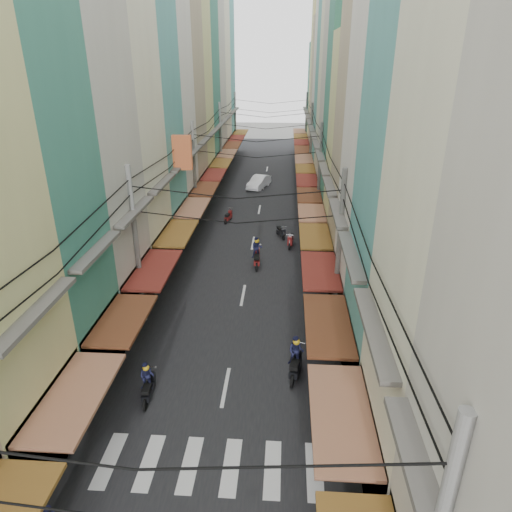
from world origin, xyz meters
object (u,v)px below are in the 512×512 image
at_px(white_car, 259,188).
at_px(market_umbrella, 371,349).
at_px(traffic_sign, 353,361).
at_px(bicycle, 396,362).

distance_m(white_car, market_umbrella, 31.80).
bearing_deg(traffic_sign, white_car, 99.81).
relative_size(white_car, market_umbrella, 1.97).
xyz_separation_m(white_car, market_umbrella, (6.32, -31.10, 2.02)).
distance_m(white_car, bicycle, 30.21).
bearing_deg(white_car, bicycle, -56.37).
bearing_deg(market_umbrella, bicycle, 49.69).
xyz_separation_m(bicycle, traffic_sign, (-2.47, -2.75, 2.01)).
distance_m(white_car, traffic_sign, 32.42).
relative_size(white_car, bicycle, 3.01).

